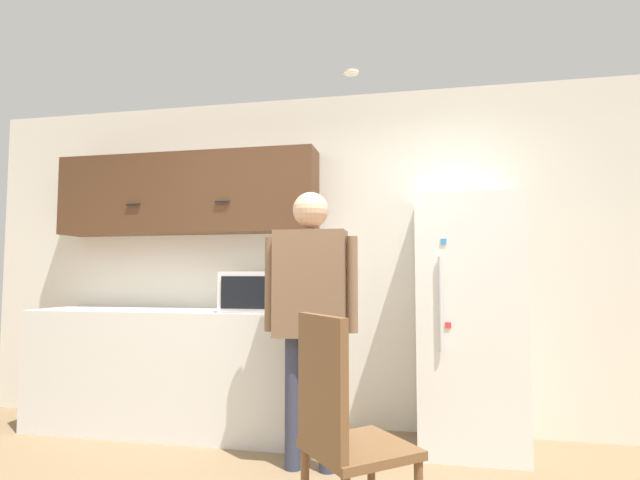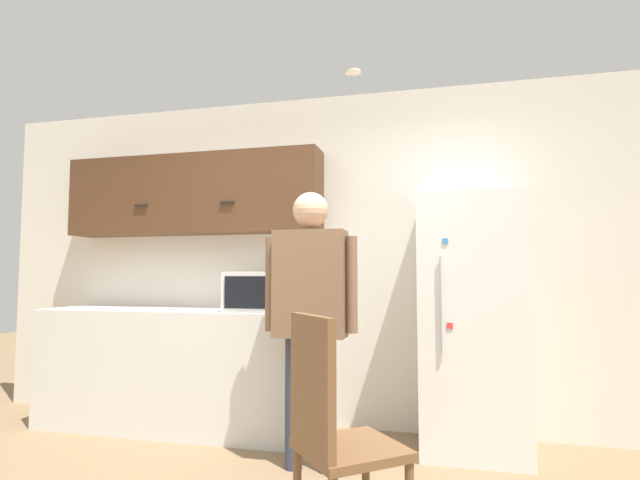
{
  "view_description": "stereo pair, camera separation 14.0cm",
  "coord_description": "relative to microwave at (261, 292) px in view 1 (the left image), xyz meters",
  "views": [
    {
      "loc": [
        0.84,
        -2.07,
        1.21
      ],
      "look_at": [
        0.21,
        1.07,
        1.43
      ],
      "focal_mm": 28.0,
      "sensor_mm": 36.0,
      "label": 1
    },
    {
      "loc": [
        0.98,
        -2.04,
        1.21
      ],
      "look_at": [
        0.21,
        1.07,
        1.43
      ],
      "focal_mm": 28.0,
      "sensor_mm": 36.0,
      "label": 2
    }
  ],
  "objects": [
    {
      "name": "counter",
      "position": [
        -0.75,
        0.09,
        -0.62
      ],
      "size": [
        2.23,
        0.65,
        0.94
      ],
      "color": "silver",
      "rests_on": "ground_plane"
    },
    {
      "name": "back_wall",
      "position": [
        0.34,
        0.44,
        0.26
      ],
      "size": [
        6.0,
        0.06,
        2.7
      ],
      "color": "silver",
      "rests_on": "ground_plane"
    },
    {
      "name": "refrigerator",
      "position": [
        1.5,
        0.08,
        -0.2
      ],
      "size": [
        0.71,
        0.66,
        1.76
      ],
      "color": "white",
      "rests_on": "ground_plane"
    },
    {
      "name": "person",
      "position": [
        0.49,
        -0.48,
        -0.01
      ],
      "size": [
        0.6,
        0.23,
        1.74
      ],
      "rotation": [
        0.0,
        0.0,
        0.02
      ],
      "color": "#33384C",
      "rests_on": "ground_plane"
    },
    {
      "name": "chair",
      "position": [
        0.83,
        -1.36,
        -0.54
      ],
      "size": [
        0.6,
        0.6,
        1.03
      ],
      "rotation": [
        0.0,
        0.0,
        2.26
      ],
      "color": "brown",
      "rests_on": "ground_plane"
    },
    {
      "name": "ceiling_light",
      "position": [
        0.7,
        -0.1,
        1.59
      ],
      "size": [
        0.11,
        0.11,
        0.01
      ],
      "color": "white"
    },
    {
      "name": "microwave",
      "position": [
        0.0,
        0.0,
        0.0
      ],
      "size": [
        0.54,
        0.39,
        0.3
      ],
      "color": "white",
      "rests_on": "counter"
    },
    {
      "name": "upper_cabinets",
      "position": [
        -0.75,
        0.26,
        0.81
      ],
      "size": [
        2.23,
        0.32,
        0.67
      ],
      "color": "#51331E"
    }
  ]
}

